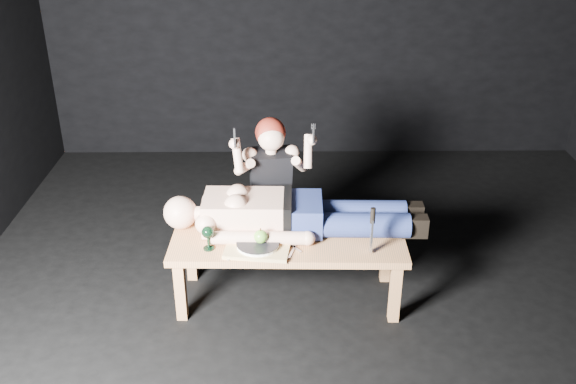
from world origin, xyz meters
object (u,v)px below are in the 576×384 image
object	(u,v)px
table	(288,269)
kneeling_woman	(270,186)
lying_man	(296,210)
serving_tray	(258,248)
carving_knife	(372,231)
goblet	(208,238)

from	to	relation	value
table	kneeling_woman	size ratio (longest dim) A/B	1.30
lying_man	table	bearing A→B (deg)	-109.91
serving_tray	carving_knife	size ratio (longest dim) A/B	1.27
goblet	table	bearing A→B (deg)	13.79
serving_tray	goblet	world-z (taller)	goblet
lying_man	goblet	bearing A→B (deg)	-153.94
lying_man	goblet	xyz separation A→B (m)	(-0.53, -0.24, -0.06)
lying_man	serving_tray	xyz separation A→B (m)	(-0.23, -0.25, -0.12)
carving_knife	goblet	bearing A→B (deg)	178.19
lying_man	carving_knife	distance (m)	0.53
table	lying_man	bearing A→B (deg)	70.09
kneeling_woman	carving_knife	distance (m)	0.92
lying_man	goblet	distance (m)	0.59
goblet	carving_knife	world-z (taller)	carving_knife
table	goblet	size ratio (longest dim) A/B	9.34
lying_man	kneeling_woman	world-z (taller)	kneeling_woman
lying_man	kneeling_woman	bearing A→B (deg)	114.78
serving_tray	goblet	size ratio (longest dim) A/B	2.47
lying_man	goblet	world-z (taller)	lying_man
kneeling_woman	goblet	world-z (taller)	kneeling_woman
kneeling_woman	lying_man	bearing A→B (deg)	-73.82
lying_man	serving_tray	size ratio (longest dim) A/B	3.92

